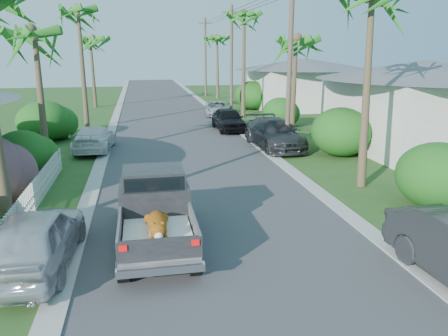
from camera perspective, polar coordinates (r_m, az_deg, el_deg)
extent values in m
plane|color=#254E1D|center=(11.21, 2.31, -13.04)|extent=(120.00, 120.00, 0.00)
cube|color=#38383A|center=(35.10, -7.06, 6.30)|extent=(8.00, 100.00, 0.02)
cube|color=#A5A39E|center=(35.07, -14.12, 5.99)|extent=(0.60, 100.00, 0.06)
cube|color=#A5A39E|center=(35.63, -0.11, 6.58)|extent=(0.60, 100.00, 0.06)
cylinder|color=black|center=(10.78, -13.02, -12.38)|extent=(0.28, 0.76, 0.76)
cylinder|color=black|center=(10.82, -3.81, -11.88)|extent=(0.28, 0.76, 0.76)
cylinder|color=black|center=(13.75, -12.62, -6.19)|extent=(0.28, 0.76, 0.76)
cylinder|color=black|center=(13.78, -5.52, -5.83)|extent=(0.28, 0.76, 0.76)
cube|color=slate|center=(11.25, -8.61, -9.58)|extent=(1.90, 2.40, 0.24)
cube|color=slate|center=(11.11, -13.48, -8.02)|extent=(0.06, 2.40, 0.55)
cube|color=slate|center=(11.16, -3.93, -7.52)|extent=(0.06, 2.40, 0.55)
cube|color=black|center=(10.04, -8.39, -10.46)|extent=(1.92, 0.08, 0.52)
cube|color=silver|center=(10.09, -8.25, -13.06)|extent=(1.98, 0.18, 0.18)
cube|color=red|center=(9.95, -13.08, -10.18)|extent=(0.18, 0.05, 0.14)
cube|color=red|center=(10.00, -3.75, -9.68)|extent=(0.18, 0.05, 0.14)
cube|color=black|center=(12.81, -9.06, -4.41)|extent=(1.94, 1.65, 1.10)
cube|color=black|center=(12.59, -9.20, -1.28)|extent=(1.70, 1.35, 0.55)
cube|color=black|center=(11.95, -9.08, -2.30)|extent=(1.60, 0.05, 0.45)
cube|color=black|center=(14.04, -9.23, -3.32)|extent=(1.94, 1.20, 0.80)
cube|color=white|center=(11.17, -8.65, -8.65)|extent=(1.70, 2.10, 0.16)
ellipsoid|color=orange|center=(11.14, -8.74, -7.03)|extent=(0.48, 1.25, 0.43)
sphere|color=orange|center=(10.42, -8.57, -8.15)|extent=(0.40, 0.40, 0.40)
ellipsoid|color=white|center=(11.18, -8.72, -7.51)|extent=(0.32, 0.86, 0.18)
imported|color=#2C2E31|center=(24.61, 6.56, 4.46)|extent=(2.53, 5.61, 1.60)
imported|color=black|center=(29.95, 0.59, 6.37)|extent=(1.86, 4.48, 1.52)
imported|color=silver|center=(37.00, -0.91, 7.76)|extent=(2.45, 4.41, 1.17)
imported|color=silver|center=(11.90, -23.38, -8.53)|extent=(2.07, 4.61, 1.54)
imported|color=silver|center=(24.75, -16.57, 3.69)|extent=(2.24, 4.76, 1.34)
cone|color=brown|center=(22.19, -22.79, 8.26)|extent=(0.36, 0.61, 6.21)
cone|color=brown|center=(31.86, -17.97, 12.04)|extent=(0.36, 0.36, 8.00)
cone|color=brown|center=(43.87, -16.75, 11.78)|extent=(0.36, 0.75, 6.51)
cone|color=brown|center=(17.90, 18.12, 9.43)|extent=(0.36, 0.73, 7.51)
cone|color=brown|center=(26.28, 9.08, 9.89)|extent=(0.36, 0.54, 6.01)
cone|color=brown|center=(36.64, 2.59, 13.19)|extent=(0.36, 0.36, 8.20)
cone|color=brown|center=(50.43, -0.87, 12.91)|extent=(0.36, 0.63, 6.81)
ellipsoid|color=#1C4A15|center=(20.72, -24.90, 1.72)|extent=(2.40, 2.64, 2.00)
ellipsoid|color=#1C4A15|center=(28.50, -22.43, 5.69)|extent=(3.20, 3.52, 2.40)
ellipsoid|color=#1C4A15|center=(16.56, 26.29, -0.97)|extent=(2.80, 3.08, 2.30)
ellipsoid|color=#1C4A15|center=(23.31, 15.01, 4.59)|extent=(3.00, 3.30, 2.50)
ellipsoid|color=#1C4A15|center=(31.49, 7.40, 7.21)|extent=(2.60, 2.86, 2.10)
ellipsoid|color=#1C4A15|center=(41.13, 3.70, 9.47)|extent=(3.20, 3.52, 2.60)
cube|color=white|center=(16.28, -23.54, -3.30)|extent=(0.10, 11.00, 1.00)
cube|color=silver|center=(26.70, 24.34, 6.46)|extent=(8.00, 9.00, 3.80)
cone|color=#595B60|center=(26.51, 24.91, 11.58)|extent=(6.48, 6.48, 1.00)
cube|color=silver|center=(42.62, 10.34, 10.13)|extent=(9.00, 8.00, 3.60)
cone|color=#595B60|center=(42.49, 10.49, 13.22)|extent=(6.48, 6.48, 1.00)
cylinder|color=brown|center=(23.97, 8.57, 13.03)|extent=(0.26, 0.26, 9.00)
cylinder|color=brown|center=(38.45, 0.99, 13.89)|extent=(0.26, 0.26, 9.00)
cube|color=brown|center=(38.57, 1.01, 19.69)|extent=(1.60, 0.10, 0.10)
cylinder|color=brown|center=(53.22, -2.44, 14.20)|extent=(0.26, 0.26, 9.00)
cube|color=brown|center=(53.30, -2.49, 18.39)|extent=(1.60, 0.10, 0.10)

